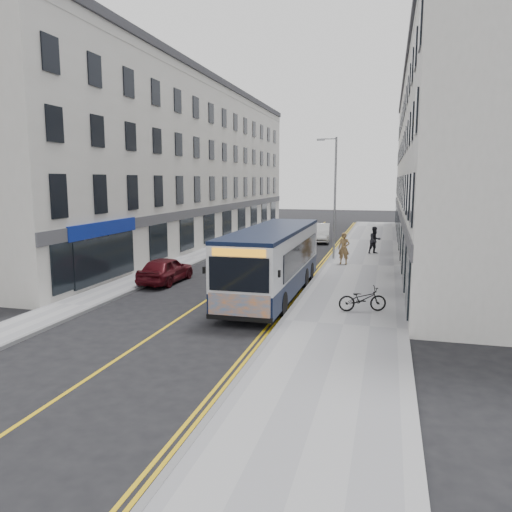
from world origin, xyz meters
The scene contains 17 objects.
ground centered at (0.00, 0.00, 0.00)m, with size 140.00×140.00×0.00m, color black.
pavement_east centered at (6.25, 12.00, 0.06)m, with size 4.50×64.00×0.12m, color #979699.
pavement_west centered at (-5.00, 12.00, 0.06)m, with size 2.00×64.00×0.12m, color #979699.
kerb_east centered at (4.00, 12.00, 0.07)m, with size 0.18×64.00×0.13m, color slate.
kerb_west centered at (-4.00, 12.00, 0.07)m, with size 0.18×64.00×0.13m, color slate.
road_centre_line centered at (0.00, 12.00, 0.00)m, with size 0.12×64.00×0.01m, color gold.
road_dbl_yellow_inner centered at (3.55, 12.00, 0.00)m, with size 0.10×64.00×0.01m, color gold.
road_dbl_yellow_outer centered at (3.75, 12.00, 0.00)m, with size 0.10×64.00×0.01m, color gold.
terrace_east centered at (11.50, 21.00, 6.50)m, with size 6.00×46.00×13.00m, color silver.
terrace_west centered at (-9.00, 21.00, 6.50)m, with size 6.00×46.00×13.00m, color silver.
streetlamp centered at (4.17, 14.00, 4.38)m, with size 1.32×0.18×8.00m.
city_bus centered at (2.67, 2.95, 1.72)m, with size 2.52×10.80×3.14m.
bicycle centered at (6.80, 0.81, 0.62)m, with size 0.66×1.90×1.00m, color black.
pedestrian_near centered at (5.09, 11.90, 1.10)m, with size 0.72×0.47×1.97m, color olive.
pedestrian_far centered at (6.81, 16.94, 1.08)m, with size 0.93×0.72×1.91m, color black.
car_white centered at (2.02, 23.62, 0.78)m, with size 1.65×4.72×1.56m, color silver.
car_maroon centered at (-3.38, 4.41, 0.69)m, with size 1.62×4.03×1.37m, color #4B0C13.
Camera 1 is at (7.67, -18.92, 5.31)m, focal length 35.00 mm.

